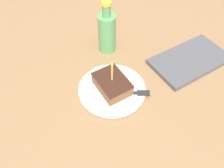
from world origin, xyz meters
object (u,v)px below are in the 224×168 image
at_px(fork, 130,93).
at_px(bottle, 107,32).
at_px(cake_slice, 112,84).
at_px(plate, 112,89).
at_px(marble_board, 190,60).

bearing_deg(fork, bottle, 76.61).
height_order(cake_slice, fork, cake_slice).
height_order(plate, bottle, bottle).
distance_m(cake_slice, marble_board, 0.36).
height_order(fork, bottle, bottle).
bearing_deg(plate, fork, -52.13).
bearing_deg(plate, marble_board, -5.97).
distance_m(cake_slice, bottle, 0.24).
height_order(fork, marble_board, same).
bearing_deg(bottle, marble_board, -44.87).
distance_m(plate, marble_board, 0.36).
relative_size(fork, marble_board, 0.49).
xyz_separation_m(bottle, marble_board, (0.25, -0.25, -0.08)).
distance_m(plate, bottle, 0.25).
bearing_deg(plate, cake_slice, -83.08).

